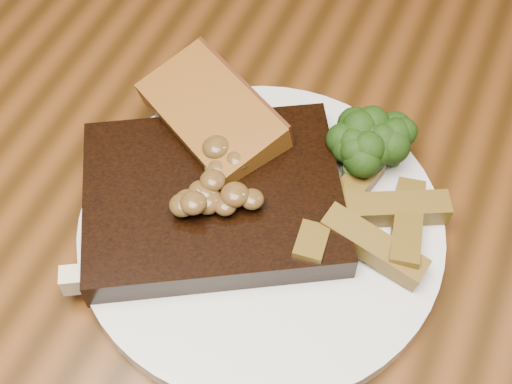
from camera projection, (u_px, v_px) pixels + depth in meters
The scene contains 9 objects.
dining_table at pixel (242, 257), 0.64m from camera, with size 1.60×0.90×0.75m.
chair_far at pixel (354, 17), 1.08m from camera, with size 0.53×0.53×0.86m.
plate at pixel (261, 229), 0.54m from camera, with size 0.27×0.27×0.01m, color silver.
steak at pixel (213, 199), 0.53m from camera, with size 0.19×0.14×0.03m, color black.
steak_bone at pixel (173, 272), 0.50m from camera, with size 0.16×0.01×0.02m, color beige.
mushroom_pile at pixel (217, 182), 0.51m from camera, with size 0.06×0.06×0.03m, color brown, non-canonical shape.
garlic_bread at pixel (213, 132), 0.57m from camera, with size 0.12×0.06×0.03m, color brown.
potato_wedges at pixel (357, 244), 0.51m from camera, with size 0.10×0.10×0.02m, color brown, non-canonical shape.
broccoli_cluster at pixel (379, 161), 0.54m from camera, with size 0.08×0.08×0.04m, color #1A350C, non-canonical shape.
Camera 1 is at (0.14, -0.28, 1.22)m, focal length 50.00 mm.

